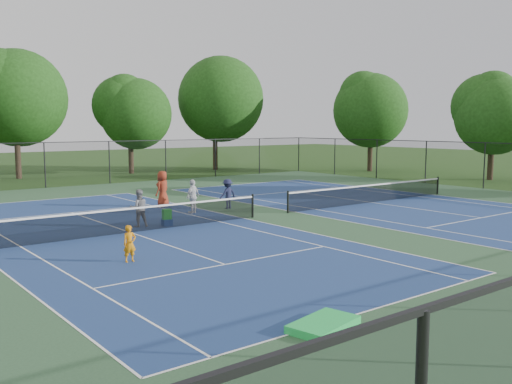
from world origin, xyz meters
TOP-DOWN VIEW (x-y plane):
  - ground at (0.00, 0.00)m, footprint 140.00×140.00m
  - court_pad at (0.00, 0.00)m, footprint 36.00×36.00m
  - tennis_court_left at (-7.00, 0.00)m, footprint 12.00×23.83m
  - tennis_court_right at (7.00, 0.00)m, footprint 12.00×23.83m
  - perimeter_fence at (0.00, 0.00)m, footprint 36.08×36.08m
  - tree_back_b at (-4.00, 26.00)m, footprint 7.60×7.60m
  - tree_back_c at (5.00, 25.00)m, footprint 6.00×6.00m
  - tree_back_d at (13.00, 24.00)m, footprint 7.80×7.80m
  - tree_side_e at (23.00, 14.00)m, footprint 6.60×6.60m
  - tree_side_f at (24.00, 3.00)m, footprint 5.80×5.80m
  - child_player at (-9.10, -4.33)m, footprint 0.42×0.28m
  - instructor at (-6.15, 1.01)m, footprint 0.87×0.75m
  - bystander_a at (-2.49, 2.76)m, footprint 1.02×0.74m
  - bystander_b at (-0.38, 2.92)m, footprint 1.01×0.63m
  - bystander_c at (-2.57, 5.56)m, footprint 1.06×0.93m
  - ball_crate at (-5.13, 0.51)m, footprint 0.42×0.36m
  - ball_hopper at (-5.13, 0.51)m, footprint 0.38×0.33m
  - green_tarp at (-8.47, -12.05)m, footprint 1.69×1.19m

SIDE VIEW (x-z plane):
  - ground at x=0.00m, z-range 0.00..0.00m
  - court_pad at x=0.00m, z-range 0.00..0.01m
  - green_tarp at x=-8.47m, z-range 0.01..0.17m
  - tennis_court_left at x=-7.00m, z-range -0.44..0.63m
  - tennis_court_right at x=7.00m, z-range -0.44..0.63m
  - ball_crate at x=-5.13m, z-range 0.00..0.28m
  - ball_hopper at x=-5.13m, z-range 0.28..0.70m
  - child_player at x=-9.10m, z-range 0.00..1.14m
  - bystander_b at x=-0.38m, z-range 0.00..1.49m
  - instructor at x=-6.15m, z-range 0.00..1.55m
  - bystander_a at x=-2.49m, z-range 0.00..1.60m
  - bystander_c at x=-2.57m, z-range 0.00..1.83m
  - perimeter_fence at x=0.00m, z-range 0.09..3.11m
  - tree_side_f at x=24.00m, z-range 1.19..9.31m
  - tree_back_c at x=5.00m, z-range 1.28..9.68m
  - tree_side_e at x=23.00m, z-range 1.37..10.25m
  - tree_back_b at x=-4.00m, z-range 1.58..11.61m
  - tree_back_d at x=13.00m, z-range 1.64..12.01m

